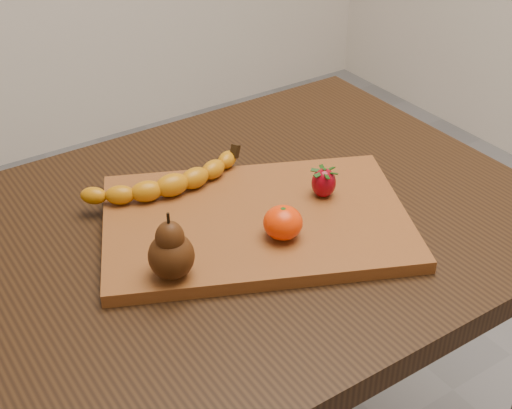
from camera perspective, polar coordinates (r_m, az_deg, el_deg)
table at (r=1.13m, az=-2.51°, el=-5.82°), size 1.00×0.70×0.76m
cutting_board at (r=1.07m, az=0.00°, el=-1.35°), size 0.53×0.46×0.02m
banana at (r=1.11m, az=-6.74°, el=1.56°), size 0.23×0.08×0.04m
pear at (r=0.93m, az=-6.86°, el=-3.26°), size 0.07×0.07×0.10m
mandarin at (r=1.00m, az=2.17°, el=-1.46°), size 0.06×0.06×0.05m
strawberry at (r=1.10m, az=5.44°, el=1.82°), size 0.04×0.04×0.05m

